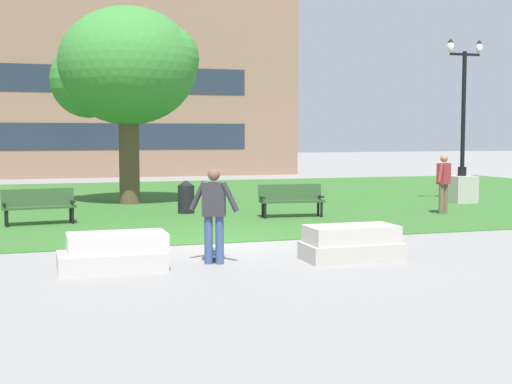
# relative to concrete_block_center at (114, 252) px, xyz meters

# --- Properties ---
(ground_plane) EXTENTS (140.00, 140.00, 0.00)m
(ground_plane) POSITION_rel_concrete_block_center_xyz_m (2.56, 2.31, -0.31)
(ground_plane) COLOR gray
(grass_lawn) EXTENTS (40.00, 20.00, 0.02)m
(grass_lawn) POSITION_rel_concrete_block_center_xyz_m (2.56, 12.31, -0.30)
(grass_lawn) COLOR #336628
(grass_lawn) RESTS_ON ground
(concrete_block_center) EXTENTS (1.82, 0.90, 0.64)m
(concrete_block_center) POSITION_rel_concrete_block_center_xyz_m (0.00, 0.00, 0.00)
(concrete_block_center) COLOR #BCB7B2
(concrete_block_center) RESTS_ON ground
(concrete_block_left) EXTENTS (1.80, 0.90, 0.64)m
(concrete_block_left) POSITION_rel_concrete_block_center_xyz_m (4.29, -0.30, 0.00)
(concrete_block_left) COLOR #B2ADA3
(concrete_block_left) RESTS_ON ground
(person_skateboarder) EXTENTS (0.82, 0.65, 1.71)m
(person_skateboarder) POSITION_rel_concrete_block_center_xyz_m (1.77, 0.07, 0.66)
(person_skateboarder) COLOR #384C7A
(person_skateboarder) RESTS_ON ground
(skateboard) EXTENTS (0.54, 1.03, 0.14)m
(skateboard) POSITION_rel_concrete_block_center_xyz_m (1.90, 0.55, -0.22)
(skateboard) COLOR #2D4C75
(skateboard) RESTS_ON ground
(park_bench_near_left) EXTENTS (1.84, 0.71, 0.90)m
(park_bench_near_left) POSITION_rel_concrete_block_center_xyz_m (5.57, 6.33, 0.23)
(park_bench_near_left) COLOR #284723
(park_bench_near_left) RESTS_ON grass_lawn
(park_bench_near_right) EXTENTS (1.85, 0.73, 0.90)m
(park_bench_near_right) POSITION_rel_concrete_block_center_xyz_m (-1.15, 6.72, 0.23)
(park_bench_near_right) COLOR #284723
(park_bench_near_right) RESTS_ON grass_lawn
(lamp_post_right) EXTENTS (1.32, 0.80, 5.43)m
(lamp_post_right) POSITION_rel_concrete_block_center_xyz_m (12.48, 8.49, 0.80)
(lamp_post_right) COLOR #ADA89E
(lamp_post_right) RESTS_ON grass_lawn
(tree_far_right) EXTENTS (4.74, 4.52, 6.44)m
(tree_far_right) POSITION_rel_concrete_block_center_xyz_m (1.73, 11.54, 4.16)
(tree_far_right) COLOR brown
(tree_far_right) RESTS_ON grass_lawn
(trash_bin) EXTENTS (0.49, 0.49, 0.96)m
(trash_bin) POSITION_rel_concrete_block_center_xyz_m (2.96, 8.11, 0.20)
(trash_bin) COLOR black
(trash_bin) RESTS_ON grass_lawn
(person_bystander_near_lawn) EXTENTS (0.72, 0.57, 1.71)m
(person_bystander_near_lawn) POSITION_rel_concrete_block_center_xyz_m (10.06, 5.78, 0.68)
(person_bystander_near_lawn) COLOR brown
(person_bystander_near_lawn) RESTS_ON grass_lawn
(building_facade_distant) EXTENTS (25.67, 1.03, 10.47)m
(building_facade_distant) POSITION_rel_concrete_block_center_xyz_m (0.56, 26.81, 4.92)
(building_facade_distant) COLOR #8E6B56
(building_facade_distant) RESTS_ON ground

